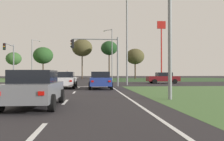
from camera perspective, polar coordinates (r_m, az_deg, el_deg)
name	(u,v)px	position (r m, az deg, el deg)	size (l,w,h in m)	color
ground_plane	(56,84)	(32.83, -13.24, -3.14)	(200.00, 200.00, 0.00)	#282628
grass_verge_far_right	(177,79)	(60.61, 15.16, -2.02)	(35.00, 35.00, 0.01)	#2D4C28
median_island_near	(3,98)	(14.33, -24.48, -5.96)	(1.20, 22.00, 0.14)	#ADA89E
median_island_far	(72,79)	(57.66, -9.60, -2.03)	(1.20, 36.00, 0.14)	#ADA89E
lane_dash_near	(37,132)	(6.09, -17.47, -13.86)	(0.14, 2.00, 0.01)	silver
lane_dash_second	(65,102)	(11.94, -11.10, -7.39)	(0.14, 2.00, 0.01)	silver
lane_dash_third	(74,92)	(17.89, -8.99, -5.17)	(0.14, 2.00, 0.01)	silver
lane_dash_fourth	(79,88)	(23.86, -7.95, -4.06)	(0.14, 2.00, 0.01)	silver
edge_line_right	(126,96)	(14.66, 3.28, -6.16)	(0.14, 24.00, 0.01)	silver
stop_bar_near	(82,87)	(25.50, -7.07, -3.84)	(6.40, 0.50, 0.01)	silver
crosswalk_bar_second	(0,86)	(29.07, -25.08, -3.40)	(0.70, 2.80, 0.01)	silver
crosswalk_bar_third	(11,86)	(28.69, -22.92, -3.44)	(0.70, 2.80, 0.01)	silver
crosswalk_bar_fourth	(22,86)	(28.36, -20.71, -3.49)	(0.70, 2.80, 0.01)	silver
crosswalk_bar_fifth	(32,86)	(28.07, -18.44, -3.53)	(0.70, 2.80, 0.01)	silver
crosswalk_bar_sixth	(43,86)	(27.82, -16.14, -3.56)	(0.70, 2.80, 0.01)	silver
car_maroon_near	(163,78)	(34.21, 12.09, -1.72)	(4.46, 2.09, 1.54)	maroon
car_beige_second	(61,76)	(57.15, -12.09, -1.31)	(2.01, 4.39, 1.57)	#BCAD8E
car_grey_third	(35,88)	(10.50, -17.95, -4.02)	(2.07, 4.32, 1.53)	slate
car_white_fourth	(65,80)	(23.26, -11.06, -2.20)	(2.02, 4.29, 1.55)	silver
car_blue_fifth	(100,80)	(21.79, -2.84, -2.29)	(2.07, 4.36, 1.56)	navy
car_teal_sixth	(57,76)	(51.26, -12.93, -1.38)	(1.95, 4.40, 1.55)	#19565B
traffic_signal_near_right	(100,52)	(25.97, -2.92, 4.46)	(5.21, 0.32, 5.36)	gray
traffic_signal_far_left	(10,56)	(39.61, -23.09, 3.23)	(0.32, 4.40, 5.99)	gray
street_lamp_second	(127,38)	(28.65, 3.55, 7.70)	(0.85, 2.23, 10.07)	gray
street_lamp_third	(111,52)	(49.87, -0.16, 4.43)	(1.90, 1.47, 10.64)	gray
street_lamp_fourth	(33,57)	(58.13, -18.39, 3.04)	(1.85, 1.61, 9.27)	gray
pedestrian_at_median	(67,74)	(45.90, -10.58, -0.87)	(0.34, 0.34, 1.86)	#232833
fastfood_pole_sign	(161,37)	(52.31, 11.70, 7.73)	(1.80, 0.40, 12.54)	red
treeline_second	(14,59)	(65.19, -22.41, 2.62)	(3.79, 3.79, 6.78)	#423323
treeline_third	(43,55)	(66.45, -16.11, 3.46)	(5.23, 5.23, 8.45)	#423323
treeline_fourth	(82,48)	(65.90, -7.13, 5.39)	(5.52, 5.52, 10.78)	#423323
treeline_fifth	(109,48)	(61.89, -0.69, 5.33)	(4.27, 4.27, 9.79)	#423323
treeline_sixth	(135,57)	(63.60, 5.55, 3.34)	(4.84, 4.84, 7.98)	#423323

